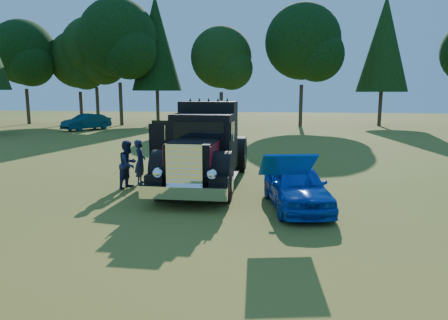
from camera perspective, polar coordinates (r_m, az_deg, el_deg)
ground at (r=11.66m, az=-1.69°, el=-6.92°), size 120.00×120.00×0.00m
treeline at (r=39.65m, az=-2.27°, el=15.91°), size 72.10×24.04×13.84m
diamond_t_truck at (r=14.29m, az=-2.80°, el=1.38°), size 3.37×7.16×3.00m
hotrod_coupe at (r=11.78m, az=10.28°, el=-3.60°), size 2.21×4.26×1.89m
spectator_near at (r=14.91m, az=-11.88°, el=-0.28°), size 0.46×0.64×1.63m
spectator_far at (r=14.37m, az=-13.51°, el=-0.60°), size 0.83×0.95×1.68m
distant_teal_car at (r=38.48m, az=-19.05°, el=5.17°), size 3.44×4.65×1.46m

